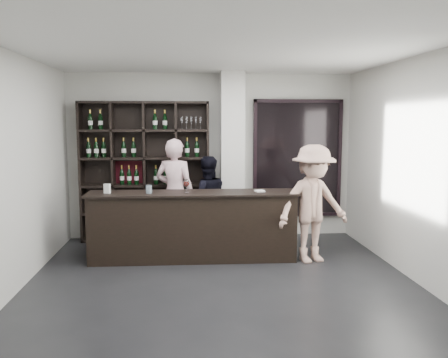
{
  "coord_description": "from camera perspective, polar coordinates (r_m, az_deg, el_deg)",
  "views": [
    {
      "loc": [
        -0.44,
        -5.65,
        2.07
      ],
      "look_at": [
        0.1,
        1.1,
        1.24
      ],
      "focal_mm": 38.0,
      "sensor_mm": 36.0,
      "label": 1
    }
  ],
  "objects": [
    {
      "name": "tasting_counter",
      "position": [
        7.11,
        -3.75,
        -5.65
      ],
      "size": [
        3.11,
        0.65,
        1.02
      ],
      "rotation": [
        0.0,
        0.0,
        -0.01
      ],
      "color": "black",
      "rests_on": "floor"
    },
    {
      "name": "card_stand",
      "position": [
        7.09,
        -13.89,
        -1.14
      ],
      "size": [
        0.1,
        0.08,
        0.14
      ],
      "primitive_type": "cube",
      "rotation": [
        0.0,
        0.0,
        -0.37
      ],
      "color": "white",
      "rests_on": "tasting_counter"
    },
    {
      "name": "taster_pink",
      "position": [
        7.82,
        -5.93,
        -1.68
      ],
      "size": [
        0.76,
        0.62,
        1.79
      ],
      "primitive_type": "imported",
      "rotation": [
        0.0,
        0.0,
        2.8
      ],
      "color": "beige",
      "rests_on": "floor"
    },
    {
      "name": "glass_panel",
      "position": [
        8.6,
        8.82,
        2.46
      ],
      "size": [
        1.6,
        0.08,
        2.1
      ],
      "color": "black",
      "rests_on": "floor"
    },
    {
      "name": "structural_column",
      "position": [
        8.18,
        0.98,
        2.66
      ],
      "size": [
        0.4,
        0.4,
        2.9
      ],
      "primitive_type": "cube",
      "color": "silver",
      "rests_on": "floor"
    },
    {
      "name": "wine_shelf",
      "position": [
        8.29,
        -9.46,
        0.89
      ],
      "size": [
        2.2,
        0.35,
        2.4
      ],
      "primitive_type": null,
      "color": "black",
      "rests_on": "floor"
    },
    {
      "name": "wine_glass",
      "position": [
        6.95,
        -4.56,
        -0.76
      ],
      "size": [
        0.1,
        0.1,
        0.22
      ],
      "primitive_type": null,
      "rotation": [
        0.0,
        0.0,
        0.08
      ],
      "color": "white",
      "rests_on": "tasting_counter"
    },
    {
      "name": "taster_black",
      "position": [
        8.03,
        -2.08,
        -2.52
      ],
      "size": [
        0.78,
        0.64,
        1.48
      ],
      "primitive_type": "imported",
      "rotation": [
        0.0,
        0.0,
        3.26
      ],
      "color": "black",
      "rests_on": "floor"
    },
    {
      "name": "napkin_stack",
      "position": [
        7.08,
        4.3,
        -1.44
      ],
      "size": [
        0.15,
        0.15,
        0.02
      ],
      "primitive_type": "cube",
      "rotation": [
        0.0,
        0.0,
        0.22
      ],
      "color": "white",
      "rests_on": "tasting_counter"
    },
    {
      "name": "floor",
      "position": [
        6.04,
        -0.11,
        -13.1
      ],
      "size": [
        5.0,
        5.5,
        0.01
      ],
      "primitive_type": "cube",
      "color": "black",
      "rests_on": "ground"
    },
    {
      "name": "spit_cup",
      "position": [
        6.98,
        -9.03,
        -1.22
      ],
      "size": [
        0.11,
        0.11,
        0.12
      ],
      "primitive_type": "cylinder",
      "rotation": [
        0.0,
        0.0,
        0.28
      ],
      "color": "silver",
      "rests_on": "tasting_counter"
    },
    {
      "name": "customer",
      "position": [
        7.06,
        10.64,
        -2.95
      ],
      "size": [
        1.25,
        0.93,
        1.73
      ],
      "primitive_type": "imported",
      "rotation": [
        0.0,
        0.0,
        0.28
      ],
      "color": "tan",
      "rests_on": "floor"
    }
  ]
}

